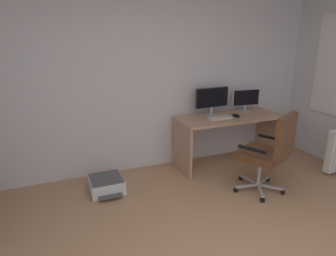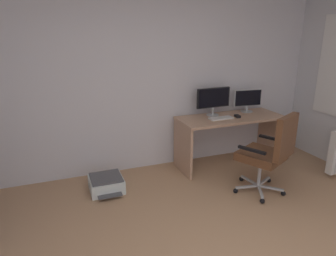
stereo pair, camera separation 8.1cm
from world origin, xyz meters
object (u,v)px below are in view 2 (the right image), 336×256
monitor_main (213,99)px  monitor_secondary (248,99)px  desk (230,129)px  office_chair (270,151)px  printer (106,184)px  keyboard (221,118)px  computer_mouse (237,116)px

monitor_main → monitor_secondary: bearing=0.0°
desk → monitor_secondary: bearing=22.6°
desk → office_chair: office_chair is taller
printer → monitor_main: bearing=10.8°
monitor_secondary → keyboard: (-0.57, -0.21, -0.19)m
keyboard → office_chair: (0.15, -0.88, -0.19)m
monitor_main → keyboard: monitor_main is taller
monitor_secondary → office_chair: size_ratio=0.44×
desk → printer: desk is taller
desk → monitor_main: bearing=142.7°
desk → office_chair: size_ratio=1.50×
office_chair → desk: bearing=87.8°
monitor_main → monitor_secondary: 0.59m
monitor_secondary → computer_mouse: size_ratio=4.49×
desk → printer: (-1.85, -0.16, -0.45)m
monitor_secondary → office_chair: monitor_secondary is taller
computer_mouse → printer: 2.03m
desk → office_chair: 0.93m
keyboard → office_chair: size_ratio=0.33×
office_chair → keyboard: bearing=100.0°
computer_mouse → keyboard: bearing=-177.2°
keyboard → printer: (-1.66, -0.11, -0.65)m
keyboard → printer: 1.79m
computer_mouse → printer: size_ratio=0.21×
desk → computer_mouse: (0.07, -0.06, 0.21)m
desk → keyboard: keyboard is taller
monitor_secondary → computer_mouse: (-0.31, -0.22, -0.18)m
computer_mouse → desk: bearing=143.4°
monitor_main → keyboard: (0.02, -0.21, -0.23)m
printer → keyboard: bearing=3.7°
printer → desk: bearing=4.9°
computer_mouse → monitor_secondary: bearing=41.0°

